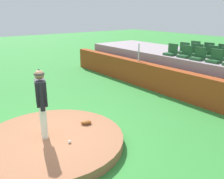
{
  "coord_description": "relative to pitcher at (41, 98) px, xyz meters",
  "views": [
    {
      "loc": [
        5.43,
        -2.18,
        3.31
      ],
      "look_at": [
        0.0,
        1.94,
        1.13
      ],
      "focal_mm": 39.61,
      "sensor_mm": 36.0,
      "label": 1
    }
  ],
  "objects": [
    {
      "name": "stadium_chair_6",
      "position": [
        -1.54,
        7.53,
        0.31
      ],
      "size": [
        0.48,
        0.44,
        0.5
      ],
      "rotation": [
        0.0,
        0.0,
        3.14
      ],
      "color": "#24552D",
      "rests_on": "bleacher_platform"
    },
    {
      "name": "pitcher",
      "position": [
        0.0,
        0.0,
        0.0
      ],
      "size": [
        0.72,
        0.39,
        1.76
      ],
      "rotation": [
        0.0,
        0.0,
        -0.31
      ],
      "color": "white",
      "rests_on": "pitchers_mound"
    },
    {
      "name": "bleacher_platform",
      "position": [
        0.22,
        7.73,
        -0.55
      ],
      "size": [
        14.55,
        3.03,
        1.41
      ],
      "primitive_type": "cube",
      "color": "gray",
      "rests_on": "ground_plane"
    },
    {
      "name": "stadium_chair_2",
      "position": [
        -0.16,
        6.73,
        0.31
      ],
      "size": [
        0.48,
        0.44,
        0.5
      ],
      "rotation": [
        0.0,
        0.0,
        3.14
      ],
      "color": "#24552D",
      "rests_on": "bleacher_platform"
    },
    {
      "name": "stadium_chair_12",
      "position": [
        -1.54,
        8.38,
        0.31
      ],
      "size": [
        0.48,
        0.44,
        0.5
      ],
      "rotation": [
        0.0,
        0.0,
        3.14
      ],
      "color": "#24552D",
      "rests_on": "bleacher_platform"
    },
    {
      "name": "fence_post_left",
      "position": [
        -2.52,
        5.64,
        0.25
      ],
      "size": [
        0.06,
        0.06,
        0.81
      ],
      "primitive_type": "cylinder",
      "color": "silver",
      "rests_on": "brick_barrier"
    },
    {
      "name": "stadium_chair_8",
      "position": [
        -0.12,
        7.58,
        0.31
      ],
      "size": [
        0.48,
        0.44,
        0.5
      ],
      "rotation": [
        0.0,
        0.0,
        3.14
      ],
      "color": "#24552D",
      "rests_on": "bleacher_platform"
    },
    {
      "name": "stadium_chair_14",
      "position": [
        -0.1,
        8.39,
        0.31
      ],
      "size": [
        0.48,
        0.44,
        0.5
      ],
      "rotation": [
        0.0,
        0.0,
        3.14
      ],
      "color": "#24552D",
      "rests_on": "bleacher_platform"
    },
    {
      "name": "pitchers_mound",
      "position": [
        0.22,
        0.09,
        -1.14
      ],
      "size": [
        3.68,
        3.68,
        0.23
      ],
      "primitive_type": "cylinder",
      "color": "#9E6344",
      "rests_on": "ground_plane"
    },
    {
      "name": "ground_plane",
      "position": [
        0.22,
        0.09,
        -1.25
      ],
      "size": [
        60.0,
        60.0,
        0.0
      ],
      "primitive_type": "plane",
      "color": "#338736"
    },
    {
      "name": "stadium_chair_7",
      "position": [
        -0.82,
        7.55,
        0.31
      ],
      "size": [
        0.48,
        0.44,
        0.5
      ],
      "rotation": [
        0.0,
        0.0,
        3.14
      ],
      "color": "#24552D",
      "rests_on": "bleacher_platform"
    },
    {
      "name": "stadium_chair_1",
      "position": [
        -0.82,
        6.77,
        0.31
      ],
      "size": [
        0.48,
        0.44,
        0.5
      ],
      "rotation": [
        0.0,
        0.0,
        3.14
      ],
      "color": "#24552D",
      "rests_on": "bleacher_platform"
    },
    {
      "name": "brick_barrier",
      "position": [
        0.22,
        5.64,
        -0.7
      ],
      "size": [
        15.46,
        0.4,
        1.1
      ],
      "primitive_type": "cube",
      "color": "#9C3E19",
      "rests_on": "ground_plane"
    },
    {
      "name": "stadium_chair_0",
      "position": [
        -1.56,
        6.72,
        0.31
      ],
      "size": [
        0.48,
        0.44,
        0.5
      ],
      "rotation": [
        0.0,
        0.0,
        3.14
      ],
      "color": "#24552D",
      "rests_on": "bleacher_platform"
    },
    {
      "name": "stadium_chair_13",
      "position": [
        -0.8,
        8.37,
        0.31
      ],
      "size": [
        0.48,
        0.44,
        0.5
      ],
      "rotation": [
        0.0,
        0.0,
        3.14
      ],
      "color": "#24552D",
      "rests_on": "bleacher_platform"
    },
    {
      "name": "fielding_glove",
      "position": [
        0.11,
        1.19,
        -0.96
      ],
      "size": [
        0.32,
        0.36,
        0.11
      ],
      "primitive_type": "ellipsoid",
      "rotation": [
        0.0,
        0.0,
        1.09
      ],
      "color": "brown",
      "rests_on": "pitchers_mound"
    },
    {
      "name": "baseball",
      "position": [
        0.78,
        0.31,
        -0.98
      ],
      "size": [
        0.07,
        0.07,
        0.07
      ],
      "primitive_type": "sphere",
      "color": "white",
      "rests_on": "pitchers_mound"
    },
    {
      "name": "stadium_chair_3",
      "position": [
        0.55,
        6.77,
        0.31
      ],
      "size": [
        0.48,
        0.44,
        0.5
      ],
      "rotation": [
        0.0,
        0.0,
        3.14
      ],
      "color": "#24552D",
      "rests_on": "bleacher_platform"
    }
  ]
}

